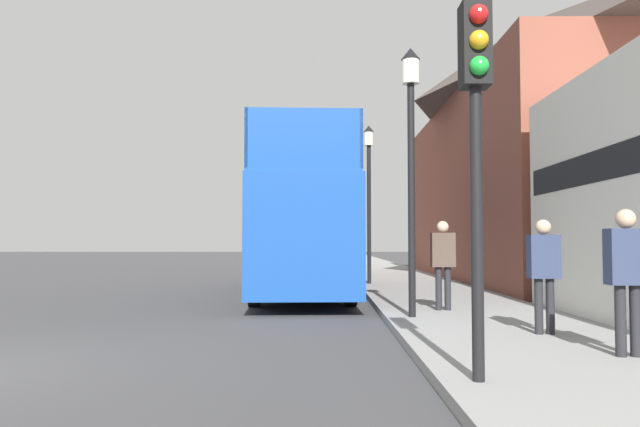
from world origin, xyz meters
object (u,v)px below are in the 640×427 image
Objects in this scene: lamp_post_nearest at (411,131)px; lamp_post_third at (356,201)px; pedestrian_third at (443,256)px; lamp_post_second at (369,176)px; traffic_signal at (476,102)px; parked_car_ahead_of_bus at (324,262)px; pedestrian_second at (544,265)px; pedestrian_nearest at (627,267)px; tour_bus at (301,228)px.

lamp_post_third is at bearing 90.20° from lamp_post_nearest.
lamp_post_second is at bearing 96.32° from pedestrian_third.
pedestrian_third is 0.48× the size of traffic_signal.
parked_car_ahead_of_bus is 2.45× the size of pedestrian_second.
lamp_post_nearest is (-2.01, 3.93, 2.34)m from pedestrian_nearest.
lamp_post_third is at bearing 94.79° from pedestrian_second.
tour_bus is 5.80× the size of pedestrian_third.
traffic_signal is at bearing -82.25° from tour_bus.
tour_bus is 5.91× the size of pedestrian_nearest.
pedestrian_third is 17.53m from lamp_post_third.
pedestrian_nearest is 5.22m from pedestrian_third.
pedestrian_nearest is 0.36× the size of lamp_post_third.
parked_car_ahead_of_bus is (0.63, 8.65, -1.25)m from tour_bus.
lamp_post_second is (-0.02, 14.54, 0.83)m from traffic_signal.
lamp_post_second is (-1.78, 11.37, 2.56)m from pedestrian_second.
lamp_post_nearest is 1.01× the size of lamp_post_third.
pedestrian_third is at bearing 103.61° from pedestrian_nearest.
lamp_post_second reaches higher than pedestrian_second.
parked_car_ahead_of_bus is at bearing 96.23° from lamp_post_nearest.
parked_car_ahead_of_bus is 6.65m from lamp_post_second.
tour_bus is 9.33m from pedestrian_second.
pedestrian_second is (-0.35, 1.82, -0.03)m from pedestrian_nearest.
parked_car_ahead_of_bus is 17.40m from pedestrian_second.
traffic_signal is at bearing -87.47° from parked_car_ahead_of_bus.
pedestrian_nearest is 3.02m from traffic_signal.
tour_bus is 2.76× the size of traffic_signal.
tour_bus reaches higher than pedestrian_third.
pedestrian_nearest is 1.03× the size of pedestrian_second.
pedestrian_nearest is (4.28, -10.25, -0.72)m from tour_bus.
traffic_signal is at bearing -147.31° from pedestrian_nearest.
tour_bus is 6.11× the size of pedestrian_second.
pedestrian_nearest is at bearing -62.88° from lamp_post_nearest.
parked_car_ahead_of_bus is 0.79× the size of lamp_post_second.
pedestrian_third is (3.05, -5.17, -0.70)m from tour_bus.
pedestrian_nearest reaches higher than parked_car_ahead_of_bus.
tour_bus is 2.09× the size of lamp_post_nearest.
lamp_post_second is (-2.13, 13.18, 2.52)m from pedestrian_nearest.
pedestrian_second is 0.45× the size of traffic_signal.
pedestrian_third is (2.42, -13.82, 0.55)m from parked_car_ahead_of_bus.
tour_bus is 6.91m from lamp_post_nearest.
tour_bus is at bearing -100.23° from lamp_post_third.
traffic_signal is 0.76× the size of lamp_post_third.
pedestrian_nearest is 22.65m from lamp_post_third.
lamp_post_nearest reaches higher than pedestrian_second.
pedestrian_second is at bearing -85.21° from lamp_post_third.
lamp_post_third is at bearing 92.80° from pedestrian_third.
lamp_post_nearest is at bearing 128.18° from pedestrian_second.
traffic_signal is 5.32m from lamp_post_nearest.
lamp_post_second reaches higher than tour_bus.
pedestrian_nearest is 5.00m from lamp_post_nearest.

